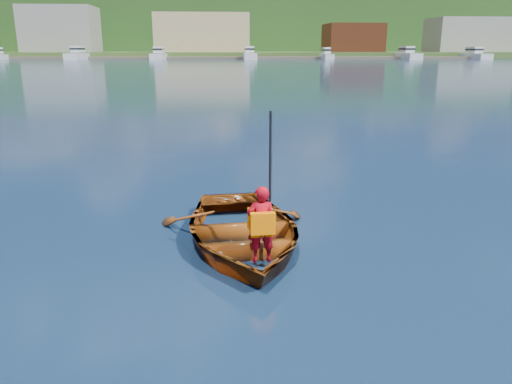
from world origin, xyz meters
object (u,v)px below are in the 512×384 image
(rowboat, at_px, (242,231))
(dock, at_px, (211,58))
(child_paddler, at_px, (261,223))
(marina_yachts, at_px, (253,55))

(rowboat, relative_size, dock, 0.02)
(rowboat, bearing_deg, child_paddler, -75.02)
(dock, bearing_deg, child_paddler, -88.89)
(child_paddler, height_order, dock, child_paddler)
(child_paddler, bearing_deg, marina_yachts, 86.26)
(rowboat, distance_m, child_paddler, 1.01)
(dock, xyz_separation_m, marina_yachts, (12.25, -4.64, 0.93))
(child_paddler, xyz_separation_m, dock, (-2.88, 147.97, -0.26))
(rowboat, xyz_separation_m, child_paddler, (0.24, -0.88, 0.43))
(dock, height_order, marina_yachts, marina_yachts)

